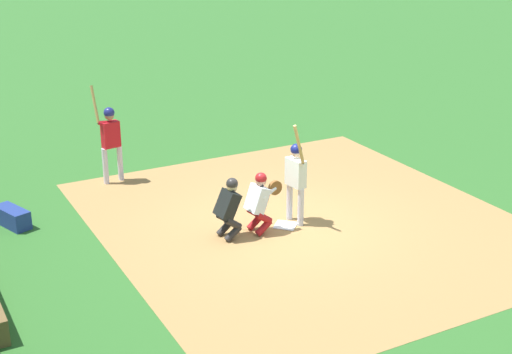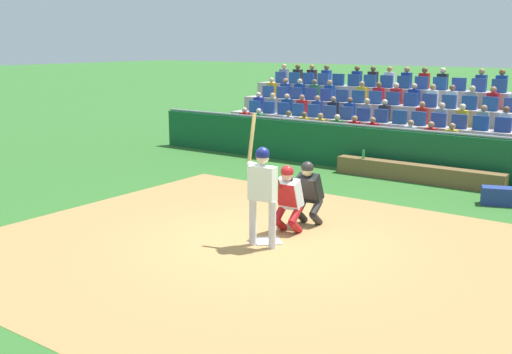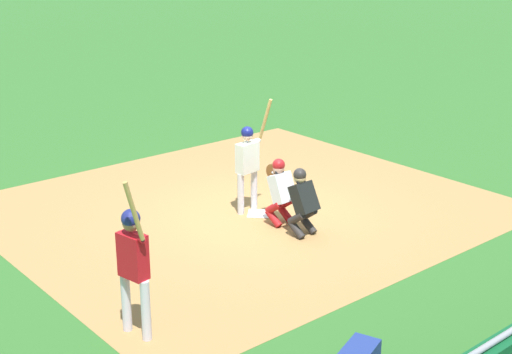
# 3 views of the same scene
# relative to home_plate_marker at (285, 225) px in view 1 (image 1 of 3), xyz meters

# --- Properties ---
(ground_plane) EXTENTS (160.00, 160.00, 0.00)m
(ground_plane) POSITION_rel_home_plate_marker_xyz_m (0.00, 0.00, -0.02)
(ground_plane) COLOR #2F6627
(infield_dirt_patch) EXTENTS (9.34, 8.36, 0.01)m
(infield_dirt_patch) POSITION_rel_home_plate_marker_xyz_m (0.00, 0.50, -0.01)
(infield_dirt_patch) COLOR #A67B47
(infield_dirt_patch) RESTS_ON ground_plane
(home_plate_marker) EXTENTS (0.62, 0.62, 0.02)m
(home_plate_marker) POSITION_rel_home_plate_marker_xyz_m (0.00, 0.00, 0.00)
(home_plate_marker) COLOR white
(home_plate_marker) RESTS_ON infield_dirt_patch
(batter_at_plate) EXTENTS (0.66, 0.44, 2.27)m
(batter_at_plate) POSITION_rel_home_plate_marker_xyz_m (-0.06, 0.27, 1.07)
(batter_at_plate) COLOR silver
(batter_at_plate) RESTS_ON ground_plane
(catcher_crouching) EXTENTS (0.49, 0.74, 1.30)m
(catcher_crouching) POSITION_rel_home_plate_marker_xyz_m (-0.01, -0.61, 0.71)
(catcher_crouching) COLOR #AD191C
(catcher_crouching) RESTS_ON ground_plane
(home_plate_umpire) EXTENTS (0.49, 0.49, 1.28)m
(home_plate_umpire) POSITION_rel_home_plate_marker_xyz_m (-0.06, -1.28, 0.68)
(home_plate_umpire) COLOR #2B2827
(home_plate_umpire) RESTS_ON ground_plane
(equipment_duffel_bag) EXTENTS (0.97, 0.64, 0.39)m
(equipment_duffel_bag) POSITION_rel_home_plate_marker_xyz_m (-2.74, -5.00, 0.18)
(equipment_duffel_bag) COLOR navy
(equipment_duffel_bag) RESTS_ON ground_plane
(on_deck_batter) EXTENTS (0.41, 0.62, 2.38)m
(on_deck_batter) POSITION_rel_home_plate_marker_xyz_m (-4.23, -2.34, 1.15)
(on_deck_batter) COLOR silver
(on_deck_batter) RESTS_ON ground_plane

